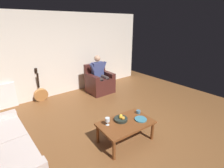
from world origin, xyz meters
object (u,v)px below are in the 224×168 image
(wine_glass_near, at_px, (107,120))
(fruit_bowl, at_px, (121,119))
(decorative_dish, at_px, (141,119))
(armchair, at_px, (99,82))
(person_seated, at_px, (100,73))
(coffee_table, at_px, (126,125))
(guitar, at_px, (41,94))
(candle_jar, at_px, (138,112))

(wine_glass_near, distance_m, fruit_bowl, 0.31)
(wine_glass_near, bearing_deg, decorative_dish, 157.00)
(fruit_bowl, bearing_deg, armchair, -114.60)
(armchair, distance_m, decorative_dish, 2.60)
(decorative_dish, bearing_deg, person_seated, -106.35)
(coffee_table, distance_m, fruit_bowl, 0.14)
(coffee_table, height_order, fruit_bowl, fruit_bowl)
(wine_glass_near, relative_size, decorative_dish, 0.63)
(coffee_table, height_order, guitar, guitar)
(armchair, relative_size, wine_glass_near, 6.27)
(guitar, height_order, wine_glass_near, guitar)
(armchair, bearing_deg, decorative_dish, 73.77)
(armchair, height_order, candle_jar, armchair)
(guitar, bearing_deg, coffee_table, 104.53)
(person_seated, xyz_separation_m, coffee_table, (1.01, 2.36, -0.30))
(armchair, distance_m, candle_jar, 2.37)
(person_seated, relative_size, wine_glass_near, 8.21)
(person_seated, height_order, fruit_bowl, person_seated)
(coffee_table, relative_size, guitar, 1.08)
(fruit_bowl, relative_size, decorative_dish, 1.12)
(person_seated, relative_size, decorative_dish, 5.19)
(decorative_dish, relative_size, candle_jar, 2.64)
(coffee_table, distance_m, guitar, 2.97)
(guitar, relative_size, candle_jar, 11.05)
(coffee_table, xyz_separation_m, decorative_dish, (-0.29, 0.11, 0.07))
(person_seated, xyz_separation_m, decorative_dish, (0.72, 2.47, -0.24))
(coffee_table, bearing_deg, person_seated, -113.30)
(armchair, height_order, decorative_dish, armchair)
(fruit_bowl, xyz_separation_m, decorative_dish, (-0.32, 0.22, -0.02))
(armchair, bearing_deg, person_seated, 90.00)
(armchair, relative_size, coffee_table, 0.88)
(armchair, bearing_deg, candle_jar, 75.84)
(decorative_dish, xyz_separation_m, candle_jar, (-0.15, -0.20, 0.02))
(candle_jar, bearing_deg, armchair, -104.11)
(armchair, height_order, coffee_table, armchair)
(person_seated, relative_size, guitar, 1.24)
(person_seated, bearing_deg, fruit_bowl, 65.10)
(person_seated, height_order, wine_glass_near, person_seated)
(wine_glass_near, xyz_separation_m, fruit_bowl, (-0.30, 0.04, -0.07))
(person_seated, bearing_deg, decorative_dish, 73.61)
(armchair, relative_size, decorative_dish, 3.97)
(coffee_table, xyz_separation_m, guitar, (0.74, -2.87, -0.13))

